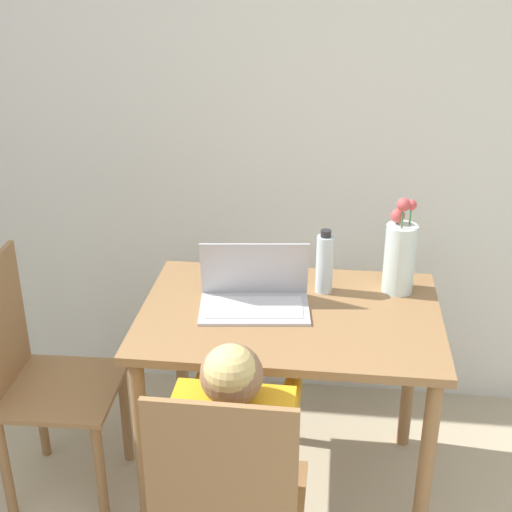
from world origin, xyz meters
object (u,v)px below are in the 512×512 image
at_px(person_seated, 236,445).
at_px(chair_spare, 41,380).
at_px(laptop, 254,292).
at_px(flower_vase, 400,255).
at_px(water_bottle, 325,263).

bearing_deg(person_seated, chair_spare, -28.90).
bearing_deg(laptop, person_seated, -95.07).
height_order(laptop, flower_vase, flower_vase).
xyz_separation_m(flower_vase, water_bottle, (-0.26, -0.04, -0.03)).
distance_m(chair_spare, water_bottle, 1.09).
bearing_deg(flower_vase, water_bottle, -172.24).
bearing_deg(person_seated, laptop, -88.05).
distance_m(person_seated, flower_vase, 0.92).
height_order(person_seated, laptop, same).
distance_m(chair_spare, laptop, 0.83).
bearing_deg(flower_vase, chair_spare, -166.08).
height_order(flower_vase, water_bottle, flower_vase).
xyz_separation_m(person_seated, laptop, (-0.02, 0.57, 0.19)).
bearing_deg(chair_spare, water_bottle, -76.43).
xyz_separation_m(laptop, water_bottle, (0.23, 0.14, 0.06)).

